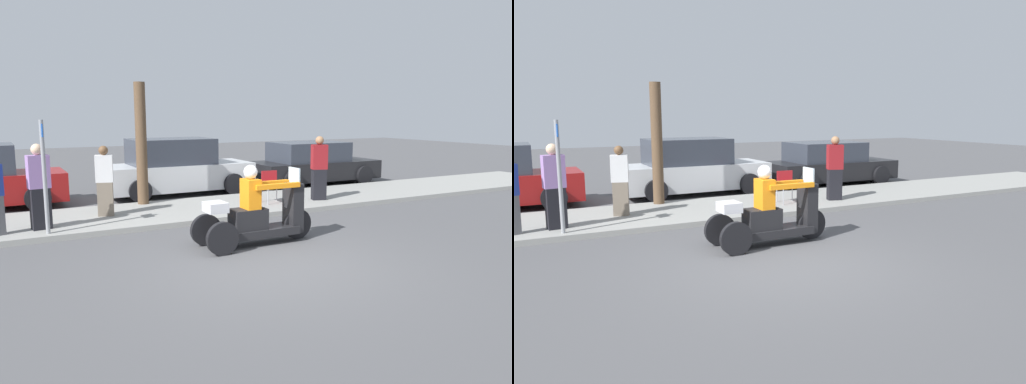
# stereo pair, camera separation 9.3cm
# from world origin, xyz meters

# --- Properties ---
(ground_plane) EXTENTS (60.00, 60.00, 0.00)m
(ground_plane) POSITION_xyz_m (0.00, 0.00, 0.00)
(ground_plane) COLOR #4C4C4F
(sidewalk_strip) EXTENTS (28.00, 2.80, 0.12)m
(sidewalk_strip) POSITION_xyz_m (0.00, 4.60, 0.06)
(sidewalk_strip) COLOR gray
(sidewalk_strip) RESTS_ON ground
(motorcycle_trike) EXTENTS (2.37, 0.85, 1.51)m
(motorcycle_trike) POSITION_xyz_m (0.36, 1.21, 0.53)
(motorcycle_trike) COLOR black
(motorcycle_trike) RESTS_ON ground
(spectator_far_back) EXTENTS (0.43, 0.32, 1.60)m
(spectator_far_back) POSITION_xyz_m (-1.70, 4.65, 0.89)
(spectator_far_back) COLOR #726656
(spectator_far_back) RESTS_ON sidewalk_strip
(spectator_near_curb) EXTENTS (0.46, 0.35, 1.71)m
(spectator_near_curb) POSITION_xyz_m (3.81, 4.07, 0.94)
(spectator_near_curb) COLOR black
(spectator_near_curb) RESTS_ON sidewalk_strip
(spectator_by_tree) EXTENTS (0.44, 0.31, 1.73)m
(spectator_by_tree) POSITION_xyz_m (-3.13, 3.92, 0.95)
(spectator_by_tree) COLOR black
(spectator_by_tree) RESTS_ON sidewalk_strip
(folding_chair_curbside) EXTENTS (0.51, 0.51, 0.82)m
(folding_chair_curbside) POSITION_xyz_m (2.48, 4.35, 0.62)
(folding_chair_curbside) COLOR #A5A8AD
(folding_chair_curbside) RESTS_ON sidewalk_strip
(parked_car_lot_right) EXTENTS (4.47, 2.10, 1.45)m
(parked_car_lot_right) POSITION_xyz_m (5.85, 7.35, 0.69)
(parked_car_lot_right) COLOR black
(parked_car_lot_right) RESTS_ON ground
(parked_car_lot_far) EXTENTS (4.38, 1.94, 1.68)m
(parked_car_lot_far) POSITION_xyz_m (0.98, 7.45, 0.78)
(parked_car_lot_far) COLOR silver
(parked_car_lot_far) RESTS_ON ground
(tree_trunk) EXTENTS (0.28, 0.28, 3.09)m
(tree_trunk) POSITION_xyz_m (-0.53, 5.73, 1.66)
(tree_trunk) COLOR brown
(tree_trunk) RESTS_ON sidewalk_strip
(street_sign) EXTENTS (0.08, 0.36, 2.20)m
(street_sign) POSITION_xyz_m (-3.06, 3.45, 1.32)
(street_sign) COLOR gray
(street_sign) RESTS_ON sidewalk_strip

